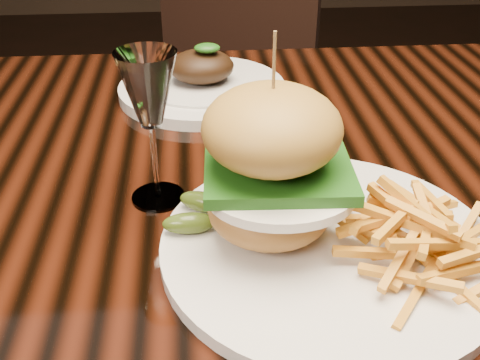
{
  "coord_description": "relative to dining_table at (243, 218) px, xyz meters",
  "views": [
    {
      "loc": [
        -0.05,
        -0.61,
        1.12
      ],
      "look_at": [
        -0.01,
        -0.12,
        0.81
      ],
      "focal_mm": 42.0,
      "sensor_mm": 36.0,
      "label": 1
    }
  ],
  "objects": [
    {
      "name": "burger_plate",
      "position": [
        0.06,
        -0.17,
        0.13
      ],
      "size": [
        0.34,
        0.34,
        0.22
      ],
      "rotation": [
        0.0,
        0.0,
        -0.26
      ],
      "color": "silver",
      "rests_on": "dining_table"
    },
    {
      "name": "far_dish",
      "position": [
        -0.04,
        0.24,
        0.09
      ],
      "size": [
        0.27,
        0.27,
        0.09
      ],
      "rotation": [
        0.0,
        0.0,
        -0.24
      ],
      "color": "silver",
      "rests_on": "dining_table"
    },
    {
      "name": "ramekin",
      "position": [
        0.05,
        -0.07,
        0.09
      ],
      "size": [
        0.07,
        0.07,
        0.03
      ],
      "primitive_type": "cube",
      "rotation": [
        0.0,
        0.0,
        0.04
      ],
      "color": "silver",
      "rests_on": "dining_table"
    },
    {
      "name": "dining_table",
      "position": [
        0.0,
        0.0,
        0.0
      ],
      "size": [
        1.6,
        0.9,
        0.75
      ],
      "color": "black",
      "rests_on": "ground"
    },
    {
      "name": "wine_glass",
      "position": [
        -0.1,
        -0.06,
        0.21
      ],
      "size": [
        0.07,
        0.07,
        0.18
      ],
      "color": "white",
      "rests_on": "dining_table"
    },
    {
      "name": "chair_far",
      "position": [
        0.03,
        0.88,
        -0.13
      ],
      "size": [
        0.6,
        0.6,
        0.95
      ],
      "rotation": [
        0.0,
        0.0,
        -0.37
      ],
      "color": "black",
      "rests_on": "ground"
    }
  ]
}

